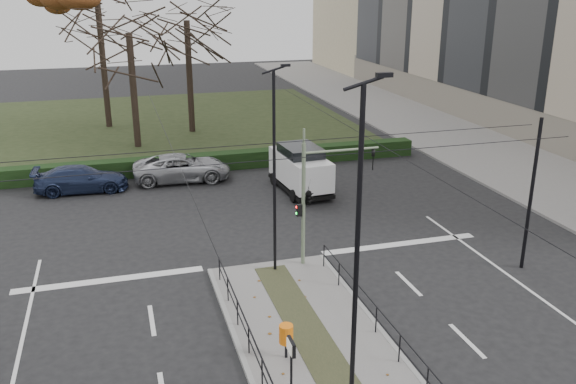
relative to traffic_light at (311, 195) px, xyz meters
name	(u,v)px	position (x,y,z in m)	size (l,w,h in m)	color
ground	(305,330)	(-1.64, -4.50, -2.97)	(140.00, 140.00, 0.00)	black
median_island	(331,373)	(-1.64, -7.00, -2.90)	(4.40, 15.00, 0.14)	slate
sidewalk_east	(448,136)	(16.36, 17.50, -2.90)	(8.00, 90.00, 0.14)	slate
park	(106,127)	(-7.64, 27.50, -2.92)	(38.00, 26.00, 0.10)	black
hedge	(106,170)	(-7.64, 14.10, -2.47)	(38.00, 1.00, 1.00)	black
median_railing	(333,348)	(-1.64, -7.10, -2.00)	(4.14, 13.24, 0.92)	black
catenary	(291,214)	(-1.64, -2.88, 0.45)	(20.00, 34.00, 6.00)	black
traffic_light	(311,195)	(0.00, 0.00, 0.00)	(3.34, 1.86, 4.87)	slate
litter_bin	(286,335)	(-2.68, -5.97, -2.06)	(0.42, 0.42, 1.07)	black
info_panel	(291,354)	(-3.14, -8.04, -1.31)	(0.11, 0.50, 1.93)	black
streetlamp_median_near	(358,253)	(-1.66, -8.59, 1.56)	(0.72, 0.15, 8.64)	black
streetlamp_median_far	(275,171)	(-1.47, -0.25, 1.14)	(0.65, 0.13, 7.82)	black
parked_car_third	(81,179)	(-8.93, 12.04, -2.27)	(1.96, 4.83, 1.40)	#202A4B
parked_car_fourth	(182,168)	(-3.50, 12.48, -2.22)	(2.50, 5.42, 1.51)	#9A9CA1
white_van	(300,168)	(2.36, 8.86, -1.67)	(2.46, 4.87, 2.50)	white
rust_tree	(97,3)	(-7.35, 27.49, 6.26)	(8.57, 8.57, 12.02)	black
bare_tree_center	(187,29)	(-1.39, 24.09, 4.56)	(8.27, 8.27, 10.66)	black
bare_tree_near	(130,42)	(-5.54, 20.64, 4.07)	(7.44, 7.44, 9.96)	black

